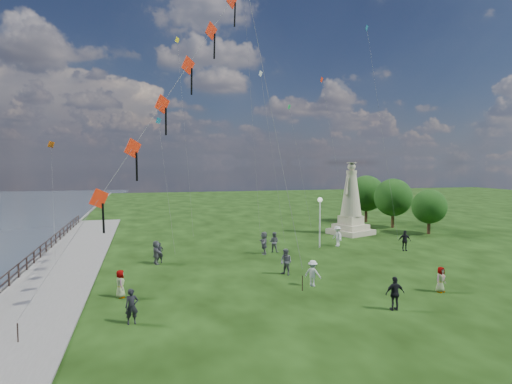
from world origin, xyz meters
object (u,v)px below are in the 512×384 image
object	(u,v)px
statue	(351,207)
person_4	(441,279)
person_2	(313,273)
person_0	(132,306)
lamppost	(320,211)
person_9	(405,241)
person_6	(160,253)
person_7	(274,242)
person_8	(337,236)
person_1	(286,262)
person_5	(156,252)
person_3	(395,293)
person_11	(264,243)
person_10	(120,284)

from	to	relation	value
statue	person_4	world-z (taller)	statue
person_2	person_0	bearing A→B (deg)	60.98
lamppost	person_9	bearing A→B (deg)	-26.45
person_6	person_9	size ratio (longest dim) A/B	0.88
statue	person_7	size ratio (longest dim) A/B	4.44
person_8	person_9	xyz separation A→B (m)	(4.69, -3.26, -0.04)
person_1	person_5	world-z (taller)	person_1
statue	person_6	xyz separation A→B (m)	(-19.86, -8.18, -2.08)
person_7	person_3	bearing A→B (deg)	128.93
lamppost	person_0	xyz separation A→B (m)	(-15.61, -14.58, -2.38)
statue	person_11	world-z (taller)	statue
person_5	person_7	world-z (taller)	person_5
statue	person_3	size ratio (longest dim) A/B	4.34
person_9	person_11	world-z (taller)	person_11
person_11	person_4	bearing A→B (deg)	36.62
person_10	person_5	bearing A→B (deg)	-23.53
person_8	person_10	world-z (taller)	person_8
statue	person_6	distance (m)	21.58
person_7	person_9	bearing A→B (deg)	-159.59
person_9	person_7	bearing A→B (deg)	-174.61
lamppost	person_10	world-z (taller)	lamppost
person_2	person_6	size ratio (longest dim) A/B	1.04
statue	person_8	bearing A→B (deg)	-148.65
person_4	person_6	size ratio (longest dim) A/B	0.97
person_9	person_11	distance (m)	12.08
person_4	person_10	size ratio (longest dim) A/B	0.95
person_6	person_8	world-z (taller)	person_8
person_4	person_9	distance (m)	11.85
lamppost	person_8	xyz separation A→B (m)	(1.73, 0.07, -2.29)
person_3	person_9	bearing A→B (deg)	-121.28
statue	person_8	xyz separation A→B (m)	(-4.20, -5.64, -1.93)
person_1	person_9	bearing A→B (deg)	79.15
lamppost	person_2	distance (m)	12.40
person_3	person_0	bearing A→B (deg)	-2.23
person_9	person_10	world-z (taller)	person_9
person_3	person_5	world-z (taller)	person_5
person_0	person_11	xyz separation A→B (m)	(10.07, 13.13, 0.10)
lamppost	person_5	distance (m)	14.65
person_0	person_9	world-z (taller)	person_9
person_1	person_3	xyz separation A→B (m)	(3.17, -7.87, -0.02)
statue	person_10	xyz separation A→B (m)	(-22.27, -16.09, -2.07)
person_0	person_6	bearing A→B (deg)	74.33
statue	person_3	bearing A→B (deg)	-133.66
person_2	person_9	distance (m)	13.97
person_0	person_8	bearing A→B (deg)	32.41
person_2	person_6	distance (m)	12.25
person_3	person_10	world-z (taller)	person_3
person_3	person_11	xyz separation A→B (m)	(-2.82, 14.58, 0.06)
statue	person_5	distance (m)	21.93
person_9	person_11	bearing A→B (deg)	-171.19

